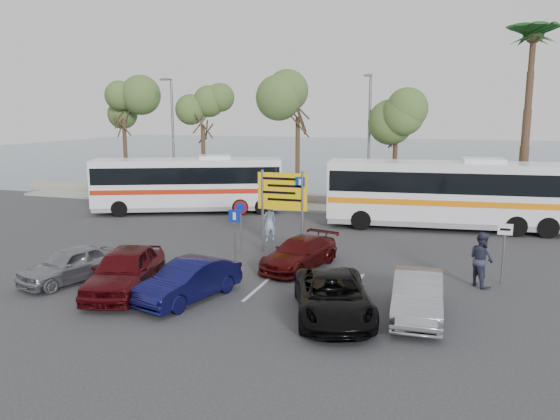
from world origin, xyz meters
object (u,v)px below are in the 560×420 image
(car_blue, at_px, (189,281))
(street_lamp_right, at_px, (369,137))
(coach_bus_right, at_px, (444,196))
(coach_bus_left, at_px, (188,186))
(pedestrian_near, at_px, (269,223))
(car_maroon, at_px, (299,253))
(street_lamp_left, at_px, (172,134))
(car_silver_a, at_px, (71,264))
(car_silver_b, at_px, (417,296))
(pedestrian_far, at_px, (481,259))
(car_red, at_px, (125,270))
(direction_sign, at_px, (282,198))
(suv_black, at_px, (333,296))

(car_blue, bearing_deg, street_lamp_right, 95.20)
(coach_bus_right, distance_m, car_blue, 15.93)
(coach_bus_left, height_order, coach_bus_right, coach_bus_right)
(pedestrian_near, bearing_deg, car_maroon, 81.63)
(coach_bus_left, distance_m, coach_bus_right, 14.87)
(street_lamp_left, relative_size, car_silver_a, 2.13)
(car_maroon, distance_m, car_silver_b, 6.19)
(pedestrian_far, bearing_deg, pedestrian_near, 28.54)
(car_red, bearing_deg, car_maroon, 29.56)
(street_lamp_left, bearing_deg, car_red, -66.02)
(coach_bus_left, bearing_deg, car_silver_a, -80.12)
(street_lamp_right, relative_size, direction_sign, 2.23)
(coach_bus_right, height_order, car_red, coach_bus_right)
(street_lamp_left, xyz_separation_m, direction_sign, (11.00, -10.32, -2.17))
(car_maroon, height_order, car_silver_b, car_silver_b)
(street_lamp_right, bearing_deg, coach_bus_left, -163.76)
(coach_bus_left, distance_m, pedestrian_far, 18.99)
(car_silver_a, bearing_deg, pedestrian_far, 34.47)
(direction_sign, relative_size, car_silver_b, 0.89)
(pedestrian_near, height_order, pedestrian_far, pedestrian_far)
(car_silver_a, relative_size, car_red, 0.82)
(street_lamp_left, distance_m, car_silver_a, 17.78)
(car_silver_b, bearing_deg, pedestrian_far, 59.54)
(direction_sign, bearing_deg, car_silver_b, -43.86)
(suv_black, bearing_deg, street_lamp_left, 112.20)
(car_red, distance_m, car_silver_b, 9.63)
(direction_sign, bearing_deg, car_silver_a, -133.74)
(car_silver_a, height_order, car_blue, car_blue)
(direction_sign, distance_m, car_silver_a, 8.87)
(pedestrian_near, bearing_deg, coach_bus_right, 172.96)
(direction_sign, relative_size, pedestrian_far, 1.84)
(car_red, bearing_deg, street_lamp_right, 57.59)
(car_silver_a, bearing_deg, pedestrian_near, 77.68)
(street_lamp_left, xyz_separation_m, car_maroon, (12.37, -12.34, -4.00))
(pedestrian_far, bearing_deg, car_blue, 78.18)
(car_silver_a, bearing_deg, car_maroon, 48.31)
(direction_sign, relative_size, car_red, 0.79)
(street_lamp_left, bearing_deg, pedestrian_near, -41.06)
(car_silver_a, distance_m, pedestrian_near, 9.39)
(coach_bus_right, distance_m, pedestrian_near, 9.52)
(suv_black, height_order, pedestrian_far, pedestrian_far)
(direction_sign, bearing_deg, pedestrian_far, -15.25)
(car_blue, distance_m, pedestrian_near, 8.51)
(car_blue, xyz_separation_m, pedestrian_near, (-0.19, 8.50, 0.24))
(street_lamp_right, distance_m, car_silver_b, 17.23)
(car_silver_b, bearing_deg, car_silver_a, 178.11)
(car_red, distance_m, pedestrian_near, 8.78)
(car_red, height_order, car_silver_b, car_red)
(direction_sign, xyz_separation_m, suv_black, (3.77, -6.70, -1.78))
(coach_bus_left, xyz_separation_m, pedestrian_near, (7.15, -5.50, -0.71))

